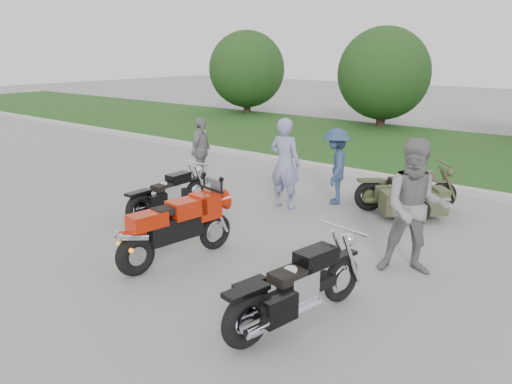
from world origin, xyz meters
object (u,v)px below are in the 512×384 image
Objects in this scene: cruiser_sidecar at (409,197)px; person_back at (201,151)px; person_stripe at (285,163)px; sportbike_red at (175,227)px; cruiser_right at (293,291)px; cruiser_left at (166,196)px; person_grey at (416,208)px; person_denim at (335,166)px.

person_back is (-4.91, -0.69, 0.41)m from cruiser_sidecar.
sportbike_red is at bearing 90.70° from person_stripe.
cruiser_right is (2.41, -0.37, -0.14)m from sportbike_red.
sportbike_red is at bearing -38.38° from cruiser_left.
person_stripe is at bearing -106.47° from cruiser_sidecar.
cruiser_right reaches higher than cruiser_left.
sportbike_red is at bearing -174.40° from person_grey.
person_grey is at bearing -18.60° from cruiser_sidecar.
cruiser_left is at bearing -93.15° from cruiser_sidecar.
person_stripe reaches higher than cruiser_left.
person_back is at bearing -108.57° from person_denim.
person_back is (-5.96, 1.72, -0.19)m from person_grey.
person_denim reaches higher than cruiser_left.
person_denim is at bearing 124.79° from cruiser_right.
person_grey is at bearing 87.33° from cruiser_right.
person_denim is at bearing -127.38° from cruiser_sidecar.
cruiser_left is (-1.76, 1.35, -0.17)m from sportbike_red.
cruiser_right is at bearing -0.65° from sportbike_red.
person_denim is 3.40m from person_back.
person_grey is at bearing -126.96° from person_back.
cruiser_left is 1.04× the size of person_grey.
person_back is at bearing 153.87° from cruiser_right.
person_denim reaches higher than cruiser_right.
person_stripe is (-0.31, 3.24, 0.35)m from sportbike_red.
sportbike_red is at bearing -65.68° from cruiser_sidecar.
person_grey is at bearing 5.82° from cruiser_left.
person_stripe reaches higher than cruiser_sidecar.
person_stripe reaches higher than person_back.
cruiser_left is 1.30× the size of person_back.
cruiser_sidecar is 2.48m from person_stripe.
sportbike_red reaches higher than cruiser_sidecar.
sportbike_red is at bearing -32.23° from person_denim.
cruiser_sidecar is at bearing 106.63° from cruiser_right.
sportbike_red is 1.11× the size of person_stripe.
person_back is at bearing 119.07° from cruiser_left.
person_stripe is 1.17× the size of person_denim.
cruiser_right is 1.39× the size of person_denim.
sportbike_red is 1.30× the size of person_back.
person_stripe is 1.12m from person_denim.
person_denim is (0.31, 4.16, 0.22)m from sportbike_red.
person_grey is 1.24× the size of person_denim.
cruiser_left is at bearing 150.36° from sportbike_red.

